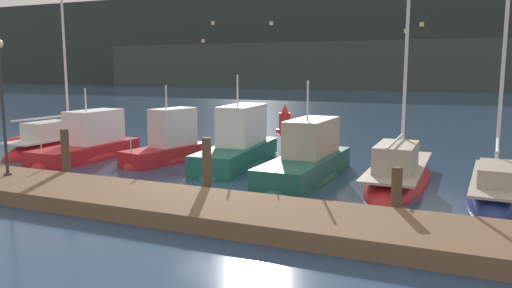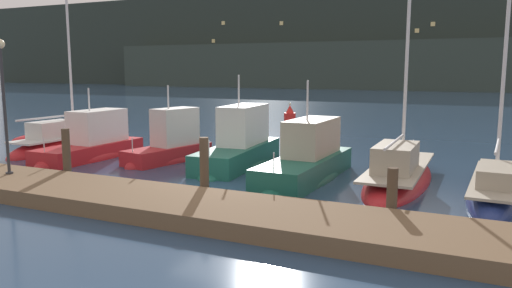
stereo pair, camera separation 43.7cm
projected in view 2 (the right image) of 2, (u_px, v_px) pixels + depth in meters
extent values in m
plane|color=navy|center=(217.00, 193.00, 16.09)|extent=(400.00, 400.00, 0.00)
cube|color=brown|center=(174.00, 205.00, 13.87)|extent=(31.92, 2.80, 0.45)
cylinder|color=#4C3D2D|center=(67.00, 155.00, 17.59)|extent=(0.28, 0.28, 1.90)
cylinder|color=#4C3D2D|center=(204.00, 168.00, 15.24)|extent=(0.28, 0.28, 1.92)
cylinder|color=#4C3D2D|center=(392.00, 195.00, 12.92)|extent=(0.28, 0.28, 1.46)
ellipsoid|color=red|center=(66.00, 150.00, 24.65)|extent=(2.04, 6.71, 1.52)
cube|color=silver|center=(66.00, 136.00, 24.55)|extent=(1.72, 5.63, 0.08)
cube|color=silver|center=(52.00, 129.00, 23.78)|extent=(1.19, 2.16, 0.80)
cylinder|color=silver|center=(70.00, 60.00, 24.47)|extent=(0.12, 0.12, 7.44)
cylinder|color=silver|center=(46.00, 118.00, 23.42)|extent=(0.16, 3.29, 0.09)
cylinder|color=silver|center=(109.00, 125.00, 27.24)|extent=(0.04, 0.04, 0.50)
ellipsoid|color=red|center=(90.00, 158.00, 22.38)|extent=(1.99, 5.92, 1.36)
cube|color=red|center=(90.00, 151.00, 22.33)|extent=(1.83, 5.33, 0.66)
cube|color=silver|center=(98.00, 126.00, 22.70)|extent=(1.35, 2.61, 1.47)
cube|color=black|center=(115.00, 119.00, 23.73)|extent=(1.18, 0.29, 0.65)
cylinder|color=silver|center=(89.00, 99.00, 22.10)|extent=(0.07, 0.07, 1.00)
cylinder|color=silver|center=(44.00, 145.00, 20.02)|extent=(0.04, 0.04, 0.60)
ellipsoid|color=red|center=(168.00, 161.00, 21.67)|extent=(2.40, 4.83, 1.14)
cube|color=red|center=(168.00, 154.00, 21.62)|extent=(2.19, 4.35, 0.65)
cube|color=silver|center=(175.00, 127.00, 21.82)|extent=(1.42, 2.20, 1.63)
cube|color=black|center=(190.00, 119.00, 22.52)|extent=(0.96, 0.48, 0.72)
cylinder|color=silver|center=(168.00, 97.00, 21.33)|extent=(0.07, 0.07, 1.01)
cylinder|color=silver|center=(132.00, 145.00, 19.98)|extent=(0.04, 0.04, 0.60)
ellipsoid|color=#195647|center=(238.00, 165.00, 20.70)|extent=(2.42, 6.70, 0.93)
cube|color=#195647|center=(238.00, 156.00, 20.64)|extent=(2.21, 6.04, 0.83)
cube|color=silver|center=(244.00, 124.00, 21.07)|extent=(1.51, 2.99, 1.63)
cube|color=black|center=(254.00, 116.00, 22.25)|extent=(1.15, 0.40, 0.72)
cylinder|color=silver|center=(239.00, 91.00, 20.36)|extent=(0.07, 0.07, 1.27)
cylinder|color=silver|center=(209.00, 148.00, 17.97)|extent=(0.04, 0.04, 0.60)
ellipsoid|color=#195647|center=(305.00, 179.00, 18.10)|extent=(2.07, 6.65, 1.16)
cube|color=#195647|center=(305.00, 168.00, 18.04)|extent=(1.90, 5.98, 0.81)
cube|color=#A39984|center=(312.00, 137.00, 18.47)|extent=(1.37, 2.94, 1.33)
cube|color=black|center=(323.00, 128.00, 19.61)|extent=(1.15, 0.29, 0.59)
cylinder|color=silver|center=(307.00, 101.00, 17.79)|extent=(0.07, 0.07, 1.43)
cylinder|color=silver|center=(274.00, 162.00, 15.48)|extent=(0.04, 0.04, 0.60)
ellipsoid|color=red|center=(399.00, 182.00, 17.66)|extent=(2.09, 7.69, 1.12)
cube|color=#A39984|center=(399.00, 166.00, 17.58)|extent=(1.76, 6.46, 0.08)
cube|color=#A39984|center=(396.00, 157.00, 16.68)|extent=(1.25, 2.46, 0.87)
cylinder|color=silver|center=(409.00, 16.00, 17.34)|extent=(0.12, 0.12, 10.47)
cylinder|color=silver|center=(395.00, 141.00, 16.31)|extent=(0.11, 3.69, 0.09)
cylinder|color=silver|center=(413.00, 145.00, 20.71)|extent=(0.04, 0.04, 0.50)
ellipsoid|color=navy|center=(495.00, 195.00, 15.86)|extent=(1.89, 7.20, 1.21)
cube|color=#A39984|center=(496.00, 179.00, 15.78)|extent=(1.59, 6.05, 0.08)
cube|color=#A39984|center=(496.00, 175.00, 14.98)|extent=(1.06, 2.32, 0.54)
cylinder|color=silver|center=(507.00, 31.00, 15.59)|extent=(0.12, 0.12, 9.25)
cylinder|color=silver|center=(498.00, 146.00, 14.74)|extent=(0.21, 3.11, 0.09)
cylinder|color=silver|center=(499.00, 155.00, 18.64)|extent=(0.04, 0.04, 0.50)
cylinder|color=red|center=(290.00, 130.00, 31.71)|extent=(1.11, 1.11, 0.16)
cylinder|color=red|center=(290.00, 121.00, 31.62)|extent=(0.74, 0.74, 1.05)
cone|color=red|center=(290.00, 109.00, 31.51)|extent=(0.52, 0.52, 0.50)
sphere|color=#F9EAB7|center=(290.00, 104.00, 31.46)|extent=(0.16, 0.16, 0.16)
cylinder|color=#2D2D33|center=(9.00, 173.00, 16.91)|extent=(0.24, 0.24, 0.06)
cylinder|color=#2D2D33|center=(5.00, 111.00, 16.59)|extent=(0.10, 0.10, 4.13)
sphere|color=#F9EAB7|center=(0.00, 44.00, 16.26)|extent=(0.32, 0.32, 0.32)
cube|color=#28332D|center=(450.00, 37.00, 99.10)|extent=(240.00, 16.00, 20.52)
cube|color=#333F39|center=(460.00, 65.00, 89.83)|extent=(144.00, 10.00, 9.06)
cube|color=#F4DB8C|center=(175.00, 58.00, 117.41)|extent=(0.80, 0.10, 0.80)
cube|color=#F4DB8C|center=(260.00, 50.00, 108.03)|extent=(0.80, 0.10, 0.80)
cube|color=#F4DB8C|center=(417.00, 31.00, 93.96)|extent=(0.80, 0.10, 0.80)
cube|color=#F4DB8C|center=(281.00, 23.00, 105.11)|extent=(0.80, 0.10, 0.80)
cube|color=#F4DB8C|center=(198.00, 67.00, 115.14)|extent=(0.80, 0.10, 0.80)
cube|color=#F4DB8C|center=(327.00, 61.00, 102.04)|extent=(0.80, 0.10, 0.80)
cube|color=#F4DB8C|center=(223.00, 23.00, 110.86)|extent=(0.80, 0.10, 0.80)
cube|color=#F4DB8C|center=(445.00, 59.00, 92.54)|extent=(0.80, 0.10, 0.80)
cube|color=#F4DB8C|center=(433.00, 24.00, 92.63)|extent=(0.80, 0.10, 0.80)
cube|color=#F4DB8C|center=(424.00, 75.00, 94.54)|extent=(0.80, 0.10, 0.80)
cube|color=#F4DB8C|center=(213.00, 41.00, 112.51)|extent=(0.80, 0.10, 0.80)
ellipsoid|color=red|center=(37.00, 138.00, 28.74)|extent=(1.36, 3.24, 0.56)
cube|color=brown|center=(37.00, 134.00, 28.71)|extent=(0.93, 0.69, 0.06)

